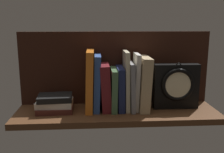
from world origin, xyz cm
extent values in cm
cube|color=#4C2D19|center=(0.00, 0.00, -1.25)|extent=(85.77, 24.50, 2.50)
cube|color=black|center=(0.00, 11.65, 16.49)|extent=(85.77, 1.20, 32.99)
cube|color=orange|center=(-11.55, 2.91, 12.75)|extent=(3.79, 15.32, 25.59)
cube|color=#2D4C8E|center=(-8.46, 2.91, 11.82)|extent=(3.45, 13.10, 23.71)
cube|color=maroon|center=(-4.87, 2.91, 9.83)|extent=(4.89, 13.46, 19.82)
cube|color=#476B44|center=(-1.37, 2.91, 8.85)|extent=(2.74, 14.86, 17.75)
cube|color=#192147|center=(1.54, 2.91, 9.19)|extent=(3.02, 13.94, 18.40)
cube|color=beige|center=(4.09, 2.91, 12.59)|extent=(2.13, 12.83, 25.21)
cube|color=gray|center=(6.14, 2.91, 10.27)|extent=(2.45, 15.24, 20.58)
cube|color=silver|center=(8.21, 2.91, 12.06)|extent=(2.52, 12.04, 24.16)
cube|color=tan|center=(11.47, 2.91, 11.37)|extent=(5.15, 16.28, 22.89)
cube|color=black|center=(25.79, 2.94, 9.74)|extent=(19.48, 4.84, 19.48)
torus|color=black|center=(25.79, 0.12, 11.04)|extent=(14.33, 1.76, 14.33)
cylinder|color=beige|center=(25.79, 0.12, 11.04)|extent=(11.56, 0.60, 11.56)
cube|color=black|center=(27.18, -0.38, 10.78)|extent=(2.83, 0.30, 0.81)
cube|color=black|center=(26.11, -0.38, 13.28)|extent=(0.94, 0.30, 4.52)
torus|color=black|center=(25.79, 0.52, 19.20)|extent=(2.44, 0.44, 2.44)
cube|color=#471E19|center=(-26.26, 1.67, 1.11)|extent=(15.13, 12.22, 2.22)
cube|color=beige|center=(-26.48, 1.72, 3.50)|extent=(14.89, 10.45, 2.56)
cube|color=black|center=(-26.18, 1.47, 5.95)|extent=(14.82, 11.55, 2.33)
camera|label=1|loc=(-9.22, -105.39, 37.72)|focal=41.92mm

